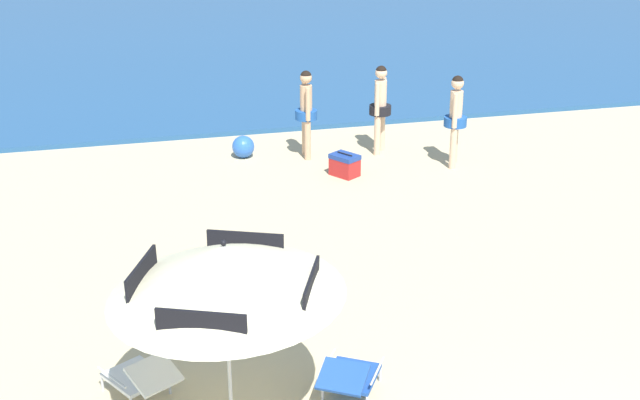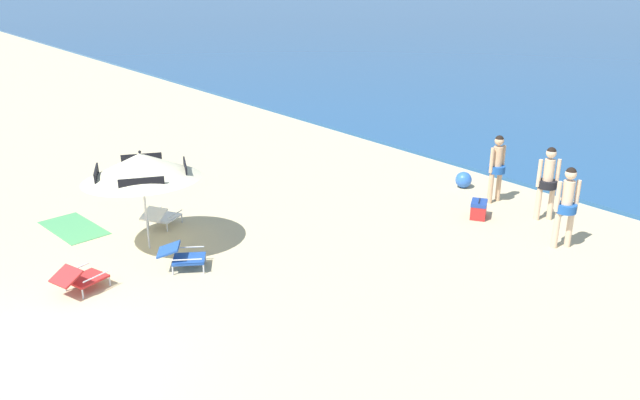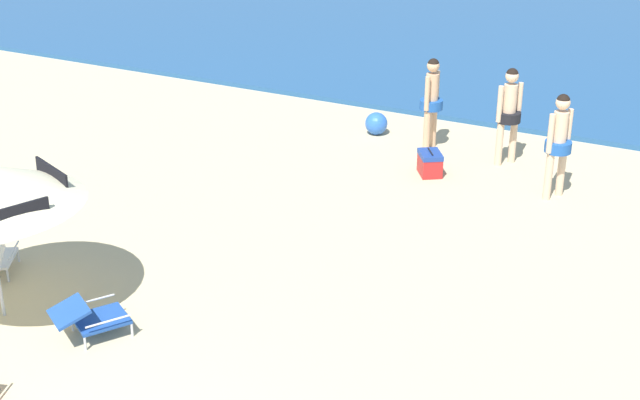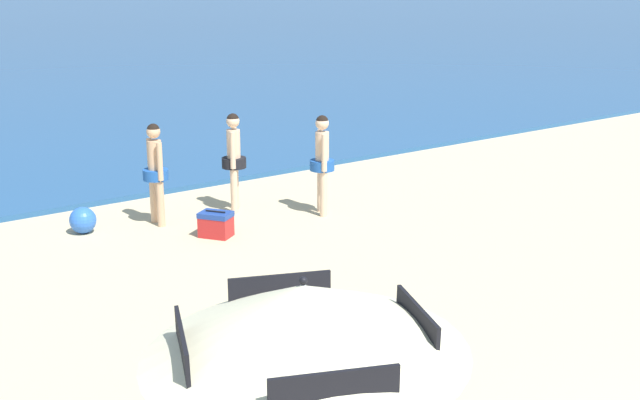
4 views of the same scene
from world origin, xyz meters
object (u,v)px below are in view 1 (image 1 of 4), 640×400
at_px(beach_umbrella_striped_main, 225,271).
at_px(beach_ball, 243,147).
at_px(lounge_chair_beside_umbrella, 349,376).
at_px(lounge_chair_under_umbrella, 142,376).
at_px(person_standing_near_shore, 456,114).
at_px(person_wading_in, 380,103).
at_px(cooler_box, 345,165).
at_px(person_standing_beside, 306,108).

height_order(beach_umbrella_striped_main, beach_ball, beach_umbrella_striped_main).
xyz_separation_m(lounge_chair_beside_umbrella, beach_ball, (0.14, 8.02, -0.06)).
bearing_deg(lounge_chair_beside_umbrella, lounge_chair_under_umbrella, 165.89).
bearing_deg(person_standing_near_shore, person_wading_in, 136.31).
bearing_deg(beach_ball, cooler_box, -41.18).
height_order(beach_umbrella_striped_main, person_wading_in, beach_umbrella_striped_main).
height_order(beach_umbrella_striped_main, lounge_chair_beside_umbrella, beach_umbrella_striped_main).
relative_size(lounge_chair_under_umbrella, beach_ball, 2.38).
xyz_separation_m(beach_umbrella_striped_main, person_standing_near_shore, (5.16, 6.73, -0.76)).
bearing_deg(person_standing_beside, beach_ball, 167.12).
xyz_separation_m(person_standing_near_shore, beach_ball, (-3.72, 1.40, -0.78)).
xyz_separation_m(lounge_chair_beside_umbrella, person_standing_near_shore, (3.87, 6.62, 0.72)).
bearing_deg(lounge_chair_beside_umbrella, person_standing_beside, 80.32).
height_order(lounge_chair_beside_umbrella, person_standing_beside, person_standing_beside).
distance_m(cooler_box, beach_ball, 2.16).
xyz_separation_m(person_standing_beside, beach_ball, (-1.18, 0.27, -0.76)).
bearing_deg(person_standing_beside, cooler_box, -68.82).
bearing_deg(person_standing_beside, person_standing_near_shore, -24.02).
distance_m(lounge_chair_beside_umbrella, cooler_box, 6.83).
bearing_deg(person_wading_in, beach_ball, 172.48).
height_order(lounge_chair_under_umbrella, person_standing_near_shore, person_standing_near_shore).
xyz_separation_m(beach_umbrella_striped_main, lounge_chair_under_umbrella, (-0.87, 0.66, -1.48)).
relative_size(lounge_chair_beside_umbrella, person_wading_in, 0.59).
relative_size(person_standing_near_shore, person_standing_beside, 1.02).
xyz_separation_m(person_wading_in, beach_ball, (-2.62, 0.35, -0.78)).
distance_m(person_standing_near_shore, person_wading_in, 1.53).
bearing_deg(person_wading_in, beach_umbrella_striped_main, -117.48).
distance_m(lounge_chair_beside_umbrella, person_wading_in, 8.19).
height_order(beach_umbrella_striped_main, person_standing_near_shore, beach_umbrella_striped_main).
bearing_deg(beach_umbrella_striped_main, beach_ball, 79.99).
bearing_deg(person_wading_in, person_standing_near_shore, -43.69).
relative_size(beach_umbrella_striped_main, lounge_chair_under_umbrella, 2.34).
xyz_separation_m(lounge_chair_beside_umbrella, cooler_box, (1.77, 6.60, -0.07)).
bearing_deg(lounge_chair_under_umbrella, lounge_chair_beside_umbrella, -14.11).
relative_size(lounge_chair_beside_umbrella, cooler_box, 1.66).
xyz_separation_m(lounge_chair_beside_umbrella, person_standing_beside, (1.32, 7.75, 0.70)).
relative_size(person_standing_near_shore, person_wading_in, 1.00).
xyz_separation_m(person_standing_beside, person_wading_in, (1.44, -0.08, 0.02)).
xyz_separation_m(lounge_chair_beside_umbrella, person_wading_in, (2.76, 7.67, 0.72)).
relative_size(person_standing_beside, beach_ball, 3.95).
xyz_separation_m(beach_umbrella_striped_main, person_wading_in, (4.05, 7.79, -0.76)).
bearing_deg(person_wading_in, person_standing_beside, 176.97).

